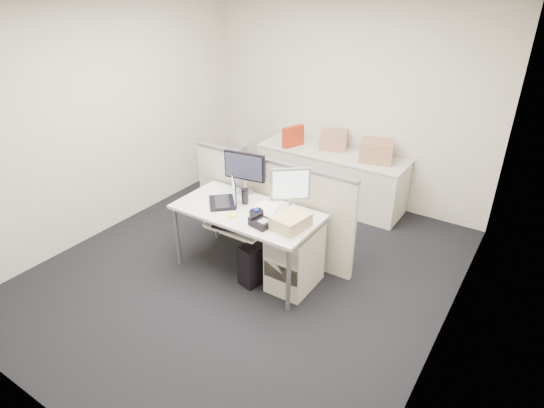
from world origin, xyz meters
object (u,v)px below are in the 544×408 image
Objects in this scene: laptop at (222,192)px; monitor_main at (245,173)px; desk_phone at (261,223)px; desk at (247,216)px.

monitor_main is at bearing 128.81° from laptop.
monitor_main is 2.37× the size of desk_phone.
laptop is 0.63m from desk_phone.
monitor_main reaches higher than laptop.
monitor_main is (-0.25, 0.32, 0.30)m from desk.
desk_phone is at bearing -30.96° from desk.
monitor_main is at bearing 148.70° from desk_phone.
monitor_main reaches higher than desk_phone.
desk_phone is (0.30, -0.18, 0.10)m from desk.
desk_phone is (0.60, -0.16, -0.10)m from laptop.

